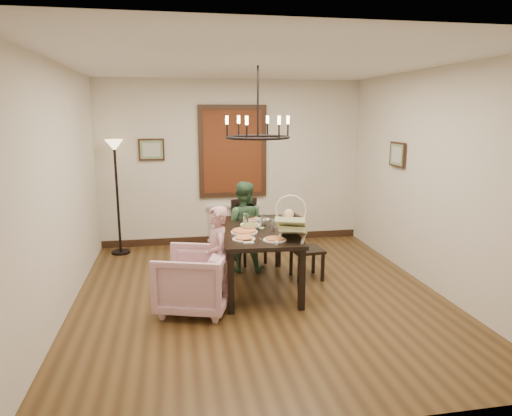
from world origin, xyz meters
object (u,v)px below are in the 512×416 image
object	(u,v)px
armchair	(194,280)
drinking_glass	(272,225)
elderly_woman	(217,266)
chair_far	(250,232)
chair_right	(307,246)
floor_lamp	(118,199)
baby_bouncer	(292,224)
seated_man	(243,234)
dining_table	(258,236)

from	to	relation	value
armchair	drinking_glass	bearing A→B (deg)	132.47
elderly_woman	drinking_glass	size ratio (longest dim) A/B	6.53
chair_far	drinking_glass	distance (m)	1.19
chair_right	floor_lamp	distance (m)	3.16
chair_right	baby_bouncer	size ratio (longest dim) A/B	1.69
armchair	drinking_glass	distance (m)	1.23
chair_right	seated_man	world-z (taller)	seated_man
chair_far	chair_right	size ratio (longest dim) A/B	1.04
chair_right	dining_table	bearing A→B (deg)	100.82
chair_far	chair_right	xyz separation A→B (m)	(0.65, -0.82, -0.02)
chair_far	elderly_woman	size ratio (longest dim) A/B	0.96
drinking_glass	floor_lamp	world-z (taller)	floor_lamp
armchair	dining_table	bearing A→B (deg)	141.31
armchair	elderly_woman	size ratio (longest dim) A/B	0.79
elderly_woman	floor_lamp	size ratio (longest dim) A/B	0.56
floor_lamp	dining_table	bearing A→B (deg)	-43.76
chair_right	drinking_glass	distance (m)	0.74
elderly_woman	baby_bouncer	bearing A→B (deg)	85.13
chair_right	elderly_woman	size ratio (longest dim) A/B	0.93
chair_far	floor_lamp	world-z (taller)	floor_lamp
dining_table	elderly_woman	world-z (taller)	elderly_woman
seated_man	chair_far	bearing A→B (deg)	-102.21
chair_right	floor_lamp	xyz separation A→B (m)	(-2.66, 1.65, 0.43)
seated_man	floor_lamp	xyz separation A→B (m)	(-1.84, 1.16, 0.36)
dining_table	chair_right	world-z (taller)	chair_right
elderly_woman	baby_bouncer	size ratio (longest dim) A/B	1.82
drinking_glass	baby_bouncer	bearing A→B (deg)	-69.67
chair_right	armchair	xyz separation A→B (m)	(-1.58, -0.77, -0.10)
armchair	baby_bouncer	xyz separation A→B (m)	(1.17, 0.06, 0.60)
elderly_woman	dining_table	bearing A→B (deg)	125.75
elderly_woman	seated_man	distance (m)	1.33
chair_far	floor_lamp	bearing A→B (deg)	139.76
dining_table	seated_man	size ratio (longest dim) A/B	1.58
baby_bouncer	seated_man	bearing A→B (deg)	129.06
elderly_woman	baby_bouncer	world-z (taller)	baby_bouncer
elderly_woman	chair_far	bearing A→B (deg)	150.13
dining_table	drinking_glass	world-z (taller)	drinking_glass
elderly_woman	floor_lamp	xyz separation A→B (m)	(-1.35, 2.40, 0.40)
chair_far	seated_man	world-z (taller)	seated_man
chair_right	baby_bouncer	xyz separation A→B (m)	(-0.41, -0.70, 0.49)
seated_man	dining_table	bearing A→B (deg)	110.53
dining_table	chair_far	distance (m)	1.05
chair_right	elderly_woman	xyz separation A→B (m)	(-1.30, -0.74, 0.04)
chair_right	baby_bouncer	world-z (taller)	baby_bouncer
chair_right	armchair	size ratio (longest dim) A/B	1.17
seated_man	chair_right	bearing A→B (deg)	161.97
chair_right	chair_far	bearing A→B (deg)	33.89
dining_table	chair_far	size ratio (longest dim) A/B	1.77
chair_far	armchair	bearing A→B (deg)	-137.82
floor_lamp	drinking_glass	bearing A→B (deg)	-42.89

